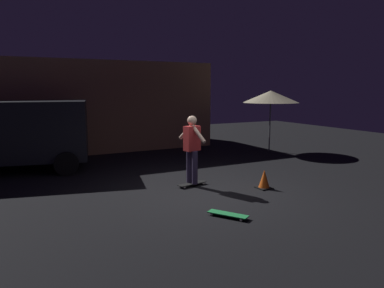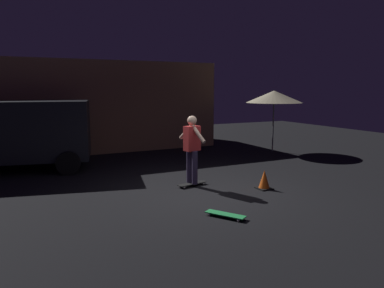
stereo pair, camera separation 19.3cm
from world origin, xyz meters
name	(u,v)px [view 1 (the left image)]	position (x,y,z in m)	size (l,w,h in m)	color
ground_plane	(208,193)	(0.00, 0.00, 0.00)	(28.00, 28.00, 0.00)	black
low_building	(78,105)	(-1.26, 8.29, 1.70)	(9.92, 4.28, 3.40)	#AD7F56
parked_van	(3,132)	(-4.05, 4.71, 1.16)	(4.91, 3.09, 2.03)	black
patio_umbrella	(271,97)	(5.01, 3.91, 2.07)	(2.10, 2.10, 2.30)	slate
skateboard_ridden	(192,184)	(-0.01, 0.75, 0.06)	(0.80, 0.35, 0.07)	black
skateboard_spare	(228,214)	(-0.45, -1.53, 0.06)	(0.59, 0.77, 0.07)	green
skater	(192,145)	(-0.01, 0.75, 1.04)	(0.42, 0.98, 1.67)	#382D4C
traffic_cone	(264,180)	(1.42, -0.26, 0.21)	(0.34, 0.34, 0.46)	black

